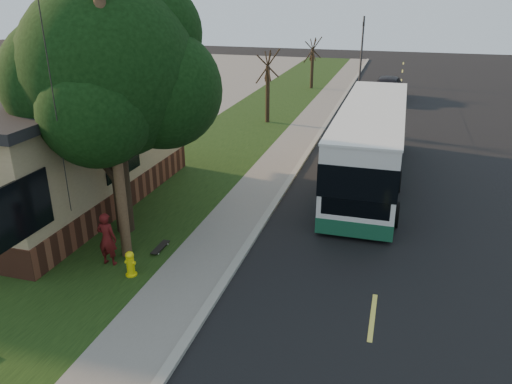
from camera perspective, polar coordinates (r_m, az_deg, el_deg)
ground at (r=13.56m, az=-4.22°, el=-11.29°), size 120.00×120.00×0.00m
road at (r=21.88m, az=14.99°, el=1.39°), size 8.00×80.00×0.01m
curb at (r=22.24m, az=4.68°, el=2.57°), size 0.25×80.00×0.12m
sidewalk at (r=22.45m, az=2.18°, el=2.77°), size 2.00×80.00×0.08m
grass_verge at (r=23.49m, az=-6.14°, el=3.53°), size 5.00×80.00×0.07m
building_lot at (r=28.71m, az=-25.05°, el=4.95°), size 15.00×80.00×0.04m
fire_hydrant at (r=14.34m, az=-14.16°, el=-7.94°), size 0.32×0.32×0.74m
utility_pole at (r=14.02m, az=-16.29°, el=9.62°), size 2.86×3.21×9.07m
leafy_tree at (r=15.76m, az=-16.04°, el=12.93°), size 6.30×6.00×7.80m
bare_tree_near at (r=30.04m, az=1.34°, el=11.88°), size 1.38×1.21×4.31m
bare_tree_far at (r=41.55m, az=6.45°, el=14.37°), size 1.38×1.21×4.03m
traffic_signal at (r=44.92m, az=12.03°, el=16.10°), size 0.18×0.22×5.50m
transit_bus at (r=21.04m, az=12.95°, el=5.59°), size 2.69×11.68×3.16m
skateboarder at (r=14.88m, az=-16.66°, el=-5.15°), size 0.59×0.39×1.61m
skateboard_main at (r=15.65m, az=-10.88°, el=-6.22°), size 0.23×0.92×0.09m
dumpster at (r=20.29m, az=-25.93°, el=0.44°), size 1.81×1.57×1.39m
distant_car at (r=38.35m, az=14.73°, el=11.43°), size 2.40×5.17×1.72m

